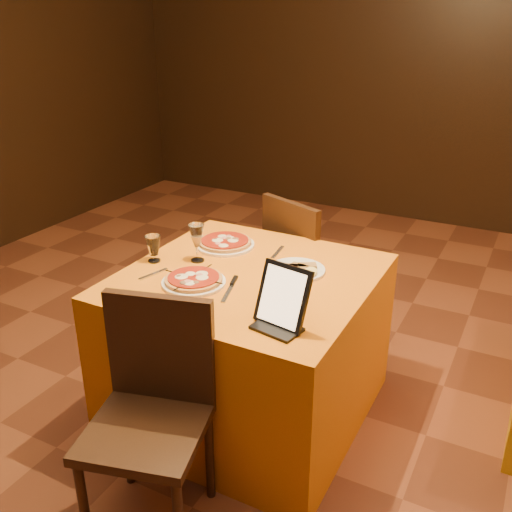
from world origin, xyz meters
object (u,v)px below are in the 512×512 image
at_px(pizza_far, 225,243).
at_px(tablet, 283,296).
at_px(main_table, 249,345).
at_px(wine_glass, 197,243).
at_px(water_glass, 153,249).
at_px(pizza_near, 194,281).
at_px(chair_main_near, 146,430).
at_px(chair_main_far, 312,269).

height_order(pizza_far, tablet, tablet).
bearing_deg(main_table, tablet, -45.43).
height_order(wine_glass, water_glass, wine_glass).
relative_size(main_table, pizza_near, 3.88).
relative_size(chair_main_near, pizza_far, 3.02).
xyz_separation_m(chair_main_near, water_glass, (-0.47, 0.72, 0.36)).
distance_m(pizza_near, tablet, 0.53).
relative_size(water_glass, tablet, 0.53).
bearing_deg(wine_glass, tablet, -29.97).
bearing_deg(chair_main_far, pizza_far, 85.95).
bearing_deg(pizza_near, main_table, 49.31).
relative_size(wine_glass, tablet, 0.78).
distance_m(main_table, chair_main_far, 0.80).
distance_m(chair_main_near, wine_glass, 0.95).
height_order(chair_main_far, tablet, tablet).
bearing_deg(water_glass, tablet, -17.71).
bearing_deg(water_glass, chair_main_near, -56.62).
distance_m(chair_main_near, pizza_near, 0.70).
bearing_deg(wine_glass, pizza_near, -61.03).
distance_m(chair_main_near, pizza_far, 1.12).
xyz_separation_m(wine_glass, water_glass, (-0.18, -0.10, -0.03)).
relative_size(chair_main_near, water_glass, 7.00).
relative_size(chair_main_far, tablet, 3.73).
relative_size(chair_main_near, chair_main_far, 1.00).
distance_m(pizza_far, water_glass, 0.39).
bearing_deg(chair_main_near, wine_glass, 94.70).
bearing_deg(wine_glass, pizza_far, 84.42).
height_order(main_table, chair_main_far, chair_main_far).
xyz_separation_m(pizza_far, wine_glass, (-0.02, -0.22, 0.08)).
xyz_separation_m(pizza_near, wine_glass, (-0.12, 0.22, 0.08)).
relative_size(chair_main_near, wine_glass, 4.79).
bearing_deg(pizza_far, pizza_near, -77.31).
bearing_deg(pizza_near, tablet, -15.39).
height_order(chair_main_far, pizza_near, chair_main_far).
bearing_deg(tablet, water_glass, 172.68).
relative_size(chair_main_near, tablet, 3.73).
bearing_deg(chair_main_near, tablet, 39.81).
height_order(pizza_far, wine_glass, wine_glass).
height_order(chair_main_near, pizza_near, chair_main_near).
xyz_separation_m(pizza_near, pizza_far, (-0.10, 0.44, -0.00)).
xyz_separation_m(main_table, pizza_near, (-0.17, -0.20, 0.39)).
xyz_separation_m(chair_main_near, chair_main_far, (0.00, 1.59, 0.00)).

